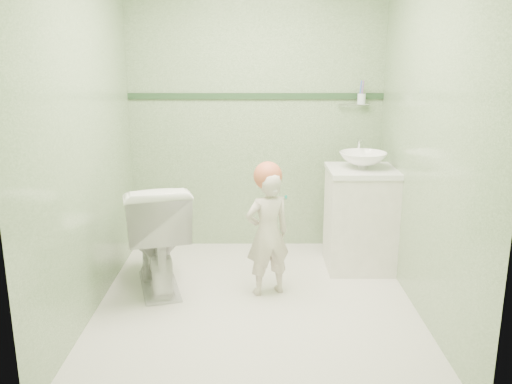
{
  "coord_description": "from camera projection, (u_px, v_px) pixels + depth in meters",
  "views": [
    {
      "loc": [
        -0.01,
        -3.44,
        1.72
      ],
      "look_at": [
        0.0,
        0.15,
        0.78
      ],
      "focal_mm": 37.79,
      "sensor_mm": 36.0,
      "label": 1
    }
  ],
  "objects": [
    {
      "name": "ground",
      "position": [
        256.0,
        305.0,
        3.77
      ],
      "size": [
        2.5,
        2.5,
        0.0
      ],
      "primitive_type": "plane",
      "color": "silver",
      "rests_on": "ground"
    },
    {
      "name": "room_shell",
      "position": [
        256.0,
        135.0,
        3.46
      ],
      "size": [
        2.5,
        2.54,
        2.4
      ],
      "color": "gray",
      "rests_on": "ground"
    },
    {
      "name": "trim_stripe",
      "position": [
        256.0,
        96.0,
        4.62
      ],
      "size": [
        2.2,
        0.02,
        0.05
      ],
      "primitive_type": "cube",
      "color": "#274527",
      "rests_on": "room_shell"
    },
    {
      "name": "vanity",
      "position": [
        360.0,
        220.0,
        4.34
      ],
      "size": [
        0.52,
        0.5,
        0.8
      ],
      "primitive_type": "cube",
      "color": "silver",
      "rests_on": "ground"
    },
    {
      "name": "counter",
      "position": [
        362.0,
        171.0,
        4.24
      ],
      "size": [
        0.54,
        0.52,
        0.04
      ],
      "primitive_type": "cube",
      "color": "white",
      "rests_on": "vanity"
    },
    {
      "name": "basin",
      "position": [
        363.0,
        160.0,
        4.22
      ],
      "size": [
        0.37,
        0.37,
        0.13
      ],
      "primitive_type": "imported",
      "color": "white",
      "rests_on": "counter"
    },
    {
      "name": "faucet",
      "position": [
        359.0,
        146.0,
        4.38
      ],
      "size": [
        0.03,
        0.13,
        0.18
      ],
      "color": "silver",
      "rests_on": "counter"
    },
    {
      "name": "cup_holder",
      "position": [
        361.0,
        99.0,
        4.58
      ],
      "size": [
        0.26,
        0.07,
        0.21
      ],
      "color": "silver",
      "rests_on": "room_shell"
    },
    {
      "name": "toilet",
      "position": [
        156.0,
        235.0,
        3.97
      ],
      "size": [
        0.66,
        0.9,
        0.82
      ],
      "primitive_type": "imported",
      "rotation": [
        0.0,
        0.0,
        3.42
      ],
      "color": "white",
      "rests_on": "ground"
    },
    {
      "name": "toddler",
      "position": [
        268.0,
        234.0,
        3.85
      ],
      "size": [
        0.39,
        0.32,
        0.91
      ],
      "primitive_type": "imported",
      "rotation": [
        0.0,
        0.0,
        3.51
      ],
      "color": "beige",
      "rests_on": "ground"
    },
    {
      "name": "hair_cap",
      "position": [
        268.0,
        176.0,
        3.77
      ],
      "size": [
        0.2,
        0.2,
        0.2
      ],
      "primitive_type": "sphere",
      "color": "#C76340",
      "rests_on": "toddler"
    },
    {
      "name": "teal_toothbrush",
      "position": [
        285.0,
        197.0,
        3.69
      ],
      "size": [
        0.1,
        0.14,
        0.08
      ],
      "color": "#0D8473",
      "rests_on": "toddler"
    }
  ]
}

